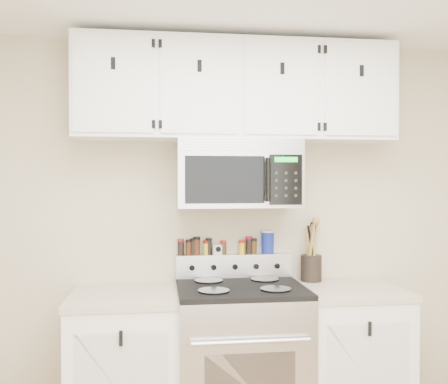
{
  "coord_description": "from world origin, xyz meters",
  "views": [
    {
      "loc": [
        -0.48,
        -1.54,
        1.57
      ],
      "look_at": [
        -0.1,
        1.45,
        1.52
      ],
      "focal_mm": 40.0,
      "sensor_mm": 36.0,
      "label": 1
    }
  ],
  "objects_px": {
    "microwave": "(238,174)",
    "utensil_crock": "(311,266)",
    "salt_canister": "(268,242)",
    "range": "(241,362)"
  },
  "relations": [
    {
      "from": "microwave",
      "to": "utensil_crock",
      "type": "xyz_separation_m",
      "value": [
        0.51,
        0.1,
        -0.61
      ]
    },
    {
      "from": "salt_canister",
      "to": "range",
      "type": "bearing_deg",
      "value": -128.96
    },
    {
      "from": "microwave",
      "to": "salt_canister",
      "type": "relative_size",
      "value": 4.98
    },
    {
      "from": "microwave",
      "to": "utensil_crock",
      "type": "distance_m",
      "value": 0.8
    },
    {
      "from": "utensil_crock",
      "to": "salt_canister",
      "type": "bearing_deg",
      "value": 168.93
    },
    {
      "from": "microwave",
      "to": "salt_canister",
      "type": "xyz_separation_m",
      "value": [
        0.23,
        0.16,
        -0.45
      ]
    },
    {
      "from": "range",
      "to": "salt_canister",
      "type": "relative_size",
      "value": 7.21
    },
    {
      "from": "microwave",
      "to": "salt_canister",
      "type": "distance_m",
      "value": 0.53
    },
    {
      "from": "range",
      "to": "utensil_crock",
      "type": "relative_size",
      "value": 2.74
    },
    {
      "from": "range",
      "to": "utensil_crock",
      "type": "height_order",
      "value": "utensil_crock"
    }
  ]
}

